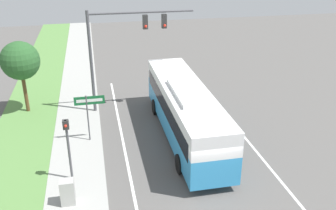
{
  "coord_description": "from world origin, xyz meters",
  "views": [
    {
      "loc": [
        -4.96,
        -14.2,
        10.85
      ],
      "look_at": [
        -0.72,
        5.96,
        1.72
      ],
      "focal_mm": 40.0,
      "sensor_mm": 36.0,
      "label": 1
    }
  ],
  "objects_px": {
    "bus": "(185,109)",
    "utility_cabinet": "(68,192)",
    "pedestrian_signal": "(68,141)",
    "signal_gantry": "(121,40)",
    "street_sign": "(89,108)"
  },
  "relations": [
    {
      "from": "bus",
      "to": "utility_cabinet",
      "type": "height_order",
      "value": "bus"
    },
    {
      "from": "bus",
      "to": "pedestrian_signal",
      "type": "bearing_deg",
      "value": -153.95
    },
    {
      "from": "signal_gantry",
      "to": "utility_cabinet",
      "type": "bearing_deg",
      "value": -109.65
    },
    {
      "from": "signal_gantry",
      "to": "pedestrian_signal",
      "type": "bearing_deg",
      "value": -113.32
    },
    {
      "from": "bus",
      "to": "street_sign",
      "type": "height_order",
      "value": "bus"
    },
    {
      "from": "pedestrian_signal",
      "to": "street_sign",
      "type": "relative_size",
      "value": 1.13
    },
    {
      "from": "bus",
      "to": "street_sign",
      "type": "distance_m",
      "value": 5.49
    },
    {
      "from": "pedestrian_signal",
      "to": "utility_cabinet",
      "type": "height_order",
      "value": "pedestrian_signal"
    },
    {
      "from": "street_sign",
      "to": "utility_cabinet",
      "type": "relative_size",
      "value": 2.44
    },
    {
      "from": "pedestrian_signal",
      "to": "utility_cabinet",
      "type": "xyz_separation_m",
      "value": [
        -0.1,
        -1.92,
        -1.51
      ]
    },
    {
      "from": "signal_gantry",
      "to": "utility_cabinet",
      "type": "distance_m",
      "value": 11.21
    },
    {
      "from": "signal_gantry",
      "to": "pedestrian_signal",
      "type": "distance_m",
      "value": 8.98
    },
    {
      "from": "bus",
      "to": "pedestrian_signal",
      "type": "distance_m",
      "value": 7.22
    },
    {
      "from": "pedestrian_signal",
      "to": "utility_cabinet",
      "type": "relative_size",
      "value": 2.76
    },
    {
      "from": "pedestrian_signal",
      "to": "street_sign",
      "type": "xyz_separation_m",
      "value": [
        1.03,
        3.76,
        -0.08
      ]
    }
  ]
}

